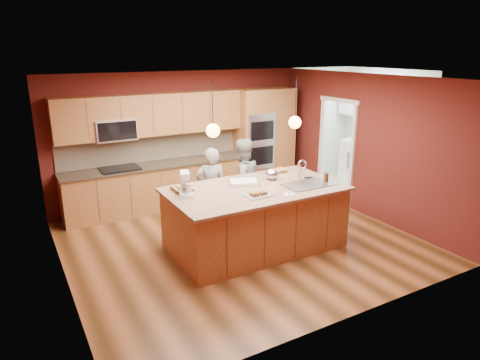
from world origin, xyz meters
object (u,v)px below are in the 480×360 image
stand_mixer (185,186)px  mixing_bowl (272,174)px  person_left (211,189)px  person_right (242,181)px  island (256,217)px

stand_mixer → mixing_bowl: 1.58m
person_left → mixing_bowl: person_left is taller
mixing_bowl → person_right: bearing=99.9°
stand_mixer → mixing_bowl: stand_mixer is taller
stand_mixer → person_left: bearing=62.9°
person_right → stand_mixer: size_ratio=4.32×
island → person_right: (0.32, 1.03, 0.27)m
island → stand_mixer: island is taller
person_right → mixing_bowl: person_right is taller
person_left → person_right: bearing=-163.4°
stand_mixer → person_right: bearing=47.5°
person_right → stand_mixer: bearing=27.3°
island → mixing_bowl: (0.46, 0.26, 0.59)m
mixing_bowl → person_left: bearing=134.4°
person_right → mixing_bowl: (0.13, -0.77, 0.32)m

